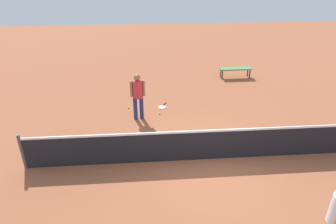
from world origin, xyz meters
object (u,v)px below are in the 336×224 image
at_px(tennis_ball_midcourt, 128,108).
at_px(tennis_ball_near_player, 159,113).
at_px(courtside_bench, 236,69).
at_px(tennis_racket_near_player, 162,107).
at_px(player_near_side, 138,93).
at_px(tennis_ball_by_net, 93,149).

bearing_deg(tennis_ball_midcourt, tennis_ball_near_player, 153.33).
xyz_separation_m(tennis_ball_near_player, courtside_bench, (-3.87, -3.55, 0.38)).
height_order(tennis_racket_near_player, tennis_ball_midcourt, tennis_ball_midcourt).
relative_size(player_near_side, courtside_bench, 1.13).
height_order(tennis_racket_near_player, courtside_bench, courtside_bench).
xyz_separation_m(tennis_racket_near_player, courtside_bench, (-3.73, -2.96, 0.40)).
relative_size(tennis_ball_midcourt, courtside_bench, 0.04).
xyz_separation_m(tennis_ball_by_net, courtside_bench, (-6.00, -5.71, 0.38)).
height_order(tennis_ball_midcourt, courtside_bench, courtside_bench).
xyz_separation_m(player_near_side, tennis_ball_near_player, (-0.76, -0.27, -0.98)).
bearing_deg(player_near_side, tennis_ball_midcourt, -64.39).
xyz_separation_m(player_near_side, courtside_bench, (-4.63, -3.82, -0.59)).
distance_m(tennis_racket_near_player, tennis_ball_by_net, 3.57).
bearing_deg(tennis_ball_near_player, tennis_ball_midcourt, -26.67).
xyz_separation_m(tennis_ball_midcourt, courtside_bench, (-5.04, -2.96, 0.38)).
relative_size(tennis_ball_near_player, tennis_ball_by_net, 1.00).
bearing_deg(player_near_side, courtside_bench, -140.46).
bearing_deg(player_near_side, tennis_racket_near_player, -136.14).
height_order(tennis_ball_near_player, tennis_ball_midcourt, same).
relative_size(tennis_racket_near_player, tennis_ball_midcourt, 9.11).
distance_m(tennis_racket_near_player, tennis_ball_midcourt, 1.31).
distance_m(tennis_ball_near_player, tennis_ball_midcourt, 1.31).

